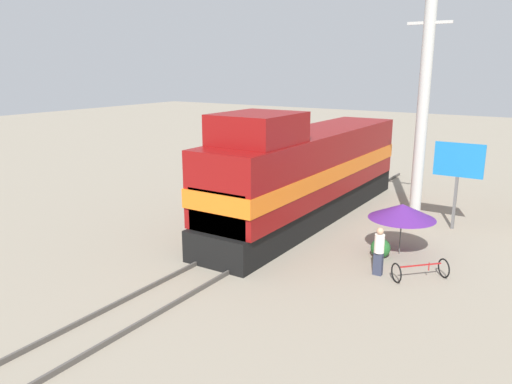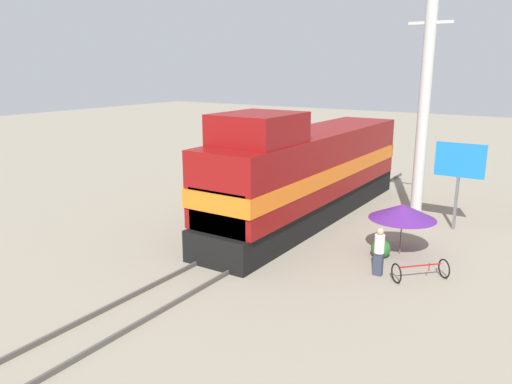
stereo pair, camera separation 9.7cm
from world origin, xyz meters
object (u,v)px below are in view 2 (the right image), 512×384
bicycle (421,271)px  billboard_sign (459,166)px  locomotive (306,173)px  utility_pole (423,115)px  vendor_umbrella (403,212)px  person_bystander (379,250)px

bicycle → billboard_sign: bearing=-43.3°
locomotive → utility_pole: utility_pole is taller
utility_pole → billboard_sign: bearing=21.0°
vendor_umbrella → bicycle: size_ratio=1.42×
utility_pole → bicycle: bearing=-72.3°
billboard_sign → bicycle: bearing=-87.4°
utility_pole → billboard_sign: 2.69m
vendor_umbrella → billboard_sign: bearing=76.4°
vendor_umbrella → bicycle: (1.32, -2.02, -1.34)m
bicycle → utility_pole: bearing=-28.2°
locomotive → bicycle: (6.37, -3.93, -1.88)m
vendor_umbrella → person_bystander: size_ratio=1.48×
person_bystander → vendor_umbrella: bearing=89.7°
utility_pole → bicycle: size_ratio=5.59×
person_bystander → bicycle: 1.50m
vendor_umbrella → person_bystander: bearing=-90.3°
utility_pole → vendor_umbrella: 4.95m
billboard_sign → vendor_umbrella: bearing=-103.6°
locomotive → billboard_sign: bearing=21.2°
utility_pole → vendor_umbrella: size_ratio=3.93×
locomotive → utility_pole: bearing=21.2°
locomotive → utility_pole: (4.55, 1.77, 2.74)m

